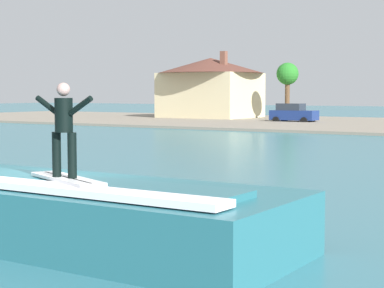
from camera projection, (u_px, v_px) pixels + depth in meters
The scene contains 7 objects.
ground_plane at pixel (41, 233), 13.65m from camera, with size 260.00×260.00×0.00m, color #326D7A.
wave_crest at pixel (71, 211), 12.70m from camera, with size 8.85×3.33×1.28m.
surfboard at pixel (67, 179), 11.98m from camera, with size 2.21×1.30×0.06m.
surfer at pixel (64, 124), 11.87m from camera, with size 1.33×0.32×1.69m.
car_near_shore at pixel (293, 113), 62.09m from camera, with size 4.29×2.08×1.86m.
house_with_chimney at pixel (211, 85), 71.90m from camera, with size 11.41×11.41×7.17m.
tree_tall_bare at pixel (288, 76), 66.73m from camera, with size 2.21×2.21×5.85m.
Camera 1 is at (9.84, -9.70, 2.85)m, focal length 62.57 mm.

